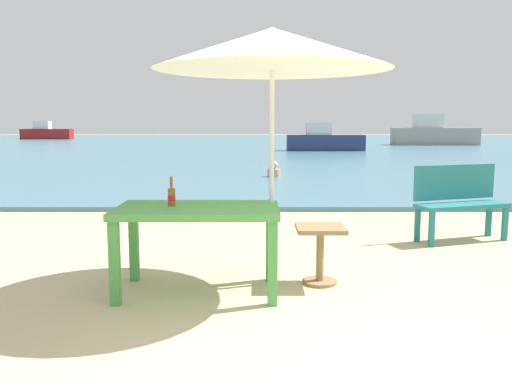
{
  "coord_description": "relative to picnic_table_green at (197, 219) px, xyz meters",
  "views": [
    {
      "loc": [
        -0.53,
        -3.64,
        1.49
      ],
      "look_at": [
        -0.52,
        3.0,
        0.6
      ],
      "focal_mm": 36.91,
      "sensor_mm": 36.0,
      "label": 1
    }
  ],
  "objects": [
    {
      "name": "ground_plane",
      "position": [
        1.04,
        -0.84,
        -0.65
      ],
      "size": [
        120.0,
        120.0,
        0.0
      ],
      "primitive_type": "plane",
      "color": "#C6B287"
    },
    {
      "name": "boat_sailboat",
      "position": [
        3.89,
        21.6,
        -0.07
      ],
      "size": [
        3.79,
        1.03,
        1.38
      ],
      "color": "navy",
      "rests_on": "sea_water"
    },
    {
      "name": "boat_cargo_ship",
      "position": [
        -16.88,
        39.3,
        -0.04
      ],
      "size": [
        4.08,
        1.11,
        1.48
      ],
      "color": "maroon",
      "rests_on": "sea_water"
    },
    {
      "name": "bench_teal_center",
      "position": [
        3.06,
        2.06,
        -0.11
      ],
      "size": [
        1.25,
        0.72,
        0.95
      ],
      "color": "#237275",
      "rests_on": "ground_plane"
    },
    {
      "name": "swimmer_person",
      "position": [
        0.97,
        9.07,
        -0.41
      ],
      "size": [
        0.34,
        0.34,
        0.41
      ],
      "color": "tan",
      "rests_on": "sea_water"
    },
    {
      "name": "side_table_wood",
      "position": [
        1.1,
        0.24,
        -0.3
      ],
      "size": [
        0.44,
        0.44,
        0.54
      ],
      "color": "olive",
      "rests_on": "ground_plane"
    },
    {
      "name": "boat_fishing_trawler",
      "position": [
        11.48,
        28.14,
        0.1
      ],
      "size": [
        5.15,
        1.4,
        1.87
      ],
      "color": "gray",
      "rests_on": "sea_water"
    },
    {
      "name": "sea_water",
      "position": [
        1.04,
        29.16,
        -0.61
      ],
      "size": [
        120.0,
        50.0,
        0.08
      ],
      "primitive_type": "cube",
      "color": "teal",
      "rests_on": "ground_plane"
    },
    {
      "name": "patio_umbrella",
      "position": [
        0.65,
        0.24,
        1.47
      ],
      "size": [
        2.1,
        2.1,
        2.3
      ],
      "color": "silver",
      "rests_on": "ground_plane"
    },
    {
      "name": "picnic_table_green",
      "position": [
        0.0,
        0.0,
        0.0
      ],
      "size": [
        1.4,
        0.8,
        0.76
      ],
      "color": "#4C9E47",
      "rests_on": "ground_plane"
    },
    {
      "name": "beer_bottle_amber",
      "position": [
        -0.23,
        0.04,
        0.2
      ],
      "size": [
        0.07,
        0.07,
        0.26
      ],
      "color": "brown",
      "rests_on": "picnic_table_green"
    }
  ]
}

